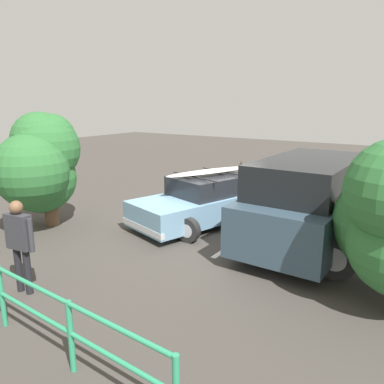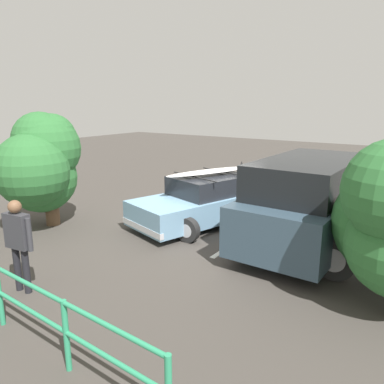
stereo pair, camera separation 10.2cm
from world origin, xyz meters
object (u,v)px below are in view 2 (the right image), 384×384
(suv_car, at_px, (308,202))
(bush_near_left, at_px, (39,162))
(person_bystander, at_px, (18,238))
(sedan_car, at_px, (206,201))

(suv_car, relative_size, bush_near_left, 1.56)
(suv_car, xyz_separation_m, person_bystander, (3.27, 4.71, -0.04))
(sedan_car, height_order, bush_near_left, bush_near_left)
(suv_car, bearing_deg, sedan_car, -3.33)
(person_bystander, xyz_separation_m, bush_near_left, (2.63, -2.25, 0.71))
(sedan_car, distance_m, bush_near_left, 4.27)
(bush_near_left, bearing_deg, suv_car, -157.41)
(sedan_car, relative_size, bush_near_left, 1.48)
(person_bystander, height_order, bush_near_left, bush_near_left)
(person_bystander, bearing_deg, sedan_car, -96.67)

